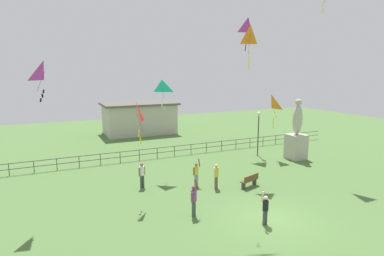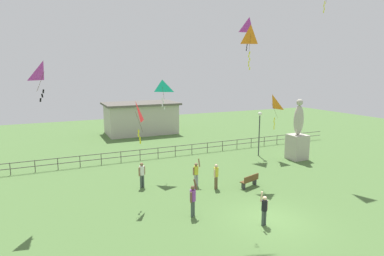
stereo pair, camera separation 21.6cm
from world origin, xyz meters
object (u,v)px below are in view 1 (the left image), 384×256
at_px(person_3, 142,173).
at_px(kite_1, 271,104).
at_px(kite_4, 136,113).
at_px(person_2, 216,175).
at_px(person_1, 265,208).
at_px(statue_monument, 296,138).
at_px(kite_5, 44,73).
at_px(person_4, 196,172).
at_px(lamppost, 259,124).
at_px(kite_2, 248,26).
at_px(kite_7, 250,36).
at_px(park_bench, 250,180).
at_px(kite_0, 162,88).
at_px(person_0, 194,198).

relative_size(person_3, kite_1, 0.56).
xyz_separation_m(person_3, kite_4, (-0.79, -1.96, 4.31)).
bearing_deg(person_2, kite_4, 176.92).
height_order(person_1, person_2, person_1).
relative_size(statue_monument, kite_5, 2.57).
distance_m(person_2, person_4, 1.40).
distance_m(lamppost, kite_5, 18.74).
distance_m(person_2, kite_1, 9.99).
relative_size(person_3, kite_2, 0.58).
xyz_separation_m(person_2, kite_1, (7.97, 4.62, 3.88)).
bearing_deg(kite_7, person_1, -117.91).
distance_m(person_1, person_3, 8.77).
relative_size(statue_monument, person_2, 3.17).
distance_m(statue_monument, kite_5, 20.85).
xyz_separation_m(park_bench, kite_1, (5.75, 5.29, 4.38)).
height_order(kite_0, kite_4, kite_0).
distance_m(kite_4, kite_7, 10.15).
relative_size(park_bench, person_4, 0.82).
distance_m(statue_monument, kite_1, 3.82).
distance_m(park_bench, person_3, 7.24).
bearing_deg(kite_5, kite_7, 5.30).
bearing_deg(person_3, kite_0, 41.32).
bearing_deg(kite_2, kite_4, -148.97).
bearing_deg(park_bench, person_1, -117.13).
height_order(person_3, kite_1, kite_1).
relative_size(person_0, person_2, 1.20).
xyz_separation_m(park_bench, person_3, (-6.60, 2.92, 0.52)).
xyz_separation_m(person_0, kite_4, (-2.08, 3.36, 4.28)).
xyz_separation_m(person_3, kite_7, (8.01, -0.42, 9.13)).
relative_size(statue_monument, kite_2, 1.81).
bearing_deg(person_2, person_4, 134.83).
xyz_separation_m(lamppost, person_4, (-8.57, -4.76, -2.04)).
height_order(kite_0, kite_5, kite_5).
distance_m(person_0, person_2, 4.37).
distance_m(person_3, kite_4, 4.80).
bearing_deg(person_1, kite_0, 101.25).
relative_size(kite_4, kite_5, 1.21).
relative_size(statue_monument, kite_0, 2.48).
bearing_deg(kite_0, kite_7, -22.17).
bearing_deg(person_0, lamppost, 39.61).
height_order(person_1, kite_0, kite_0).
bearing_deg(person_2, lamppost, 37.18).
bearing_deg(kite_0, person_3, -138.68).
xyz_separation_m(statue_monument, park_bench, (-7.79, -4.14, -1.37)).
height_order(person_0, person_2, person_0).
bearing_deg(person_0, person_4, 62.68).
bearing_deg(kite_5, statue_monument, 8.29).
xyz_separation_m(statue_monument, person_3, (-14.39, -1.22, -0.85)).
xyz_separation_m(kite_4, kite_5, (-4.64, 0.29, 2.31)).
bearing_deg(kite_7, statue_monument, 14.42).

